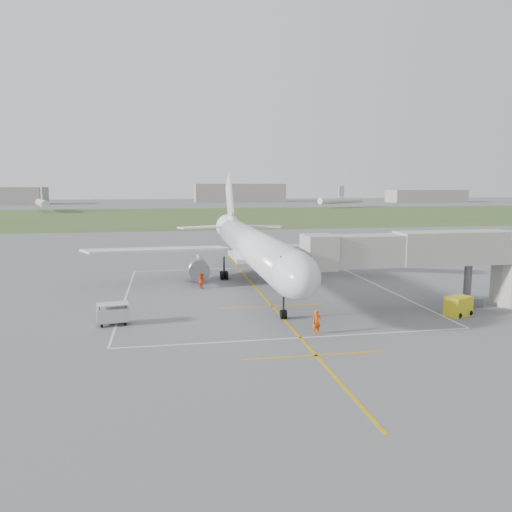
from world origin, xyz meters
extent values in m
plane|color=#59595C|center=(0.00, 0.00, 0.00)|extent=(700.00, 700.00, 0.00)
cube|color=#3B5625|center=(0.00, 130.00, 0.01)|extent=(700.00, 120.00, 0.02)
cube|color=#C6910B|center=(0.00, -5.00, 0.01)|extent=(0.25, 60.00, 0.01)
cube|color=#C6910B|center=(0.00, -24.00, 0.01)|extent=(10.00, 0.25, 0.01)
cube|color=#C6910B|center=(0.00, -10.00, 0.01)|extent=(10.00, 0.25, 0.01)
cube|color=silver|center=(0.00, 12.00, 0.01)|extent=(28.00, 0.20, 0.01)
cube|color=silver|center=(0.00, -20.00, 0.01)|extent=(28.00, 0.20, 0.01)
cube|color=silver|center=(-14.00, -4.00, 0.01)|extent=(0.20, 32.00, 0.01)
cube|color=silver|center=(14.00, -4.00, 0.01)|extent=(0.20, 32.00, 0.01)
cylinder|color=silver|center=(0.00, 0.00, 4.50)|extent=(3.80, 36.00, 3.80)
ellipsoid|color=silver|center=(0.00, -18.00, 4.50)|extent=(3.80, 7.22, 3.80)
cube|color=black|center=(0.00, -18.90, 5.55)|extent=(2.40, 1.60, 0.99)
cone|color=silver|center=(0.00, 20.50, 4.90)|extent=(3.80, 6.00, 3.80)
cube|color=silver|center=(10.50, 6.00, 3.65)|extent=(17.93, 11.24, 1.23)
cube|color=silver|center=(-10.50, 6.00, 3.65)|extent=(17.93, 11.24, 1.23)
cube|color=silver|center=(0.00, 3.00, 2.95)|extent=(4.20, 8.00, 0.50)
cube|color=silver|center=(0.00, 21.20, 9.20)|extent=(0.30, 7.89, 8.65)
cube|color=silver|center=(0.00, 19.00, 6.20)|extent=(0.35, 5.00, 1.20)
cube|color=silver|center=(4.20, 20.20, 5.10)|extent=(7.85, 5.03, 0.20)
cube|color=silver|center=(-4.20, 20.20, 5.10)|extent=(7.85, 5.03, 0.20)
cylinder|color=slate|center=(6.20, 2.50, 1.90)|extent=(2.30, 4.20, 2.30)
cube|color=silver|center=(6.20, 2.20, 2.70)|extent=(0.25, 2.40, 1.20)
cylinder|color=slate|center=(-6.20, 2.50, 1.90)|extent=(2.30, 4.20, 2.30)
cube|color=silver|center=(-6.20, 2.20, 2.70)|extent=(0.25, 2.40, 1.20)
cylinder|color=black|center=(0.00, -14.50, 1.30)|extent=(0.18, 0.18, 2.60)
cylinder|color=black|center=(-0.11, -14.50, 0.40)|extent=(0.28, 0.80, 0.80)
cylinder|color=black|center=(0.11, -14.50, 0.40)|extent=(0.28, 0.80, 0.80)
cylinder|color=black|center=(2.90, 4.50, 1.40)|extent=(0.22, 0.22, 2.80)
cylinder|color=black|center=(2.62, 4.15, 0.48)|extent=(0.32, 0.96, 0.96)
cylinder|color=black|center=(3.18, 4.15, 0.48)|extent=(0.32, 0.96, 0.96)
cylinder|color=black|center=(2.62, 4.85, 0.48)|extent=(0.32, 0.96, 0.96)
cylinder|color=black|center=(3.18, 4.85, 0.48)|extent=(0.32, 0.96, 0.96)
cylinder|color=black|center=(-2.90, 4.50, 1.40)|extent=(0.22, 0.22, 2.80)
cylinder|color=black|center=(-3.18, 4.15, 0.48)|extent=(0.32, 0.96, 0.96)
cylinder|color=black|center=(-2.62, 4.15, 0.48)|extent=(0.32, 0.96, 0.96)
cylinder|color=black|center=(-3.18, 4.85, 0.48)|extent=(0.32, 0.96, 0.96)
cylinder|color=black|center=(-2.62, 4.85, 0.48)|extent=(0.32, 0.96, 0.96)
cube|color=gray|center=(7.74, -13.50, 5.60)|extent=(11.09, 2.90, 2.80)
cube|color=gray|center=(16.46, -13.50, 5.70)|extent=(11.09, 3.10, 3.00)
cube|color=gray|center=(3.40, -13.50, 5.60)|extent=(2.60, 3.40, 3.00)
cylinder|color=#575A5F|center=(18.00, -13.50, 2.10)|extent=(0.70, 0.70, 4.20)
cube|color=#575A5F|center=(18.00, -13.50, 0.45)|extent=(2.60, 1.40, 0.90)
cylinder|color=black|center=(17.00, -13.50, 0.35)|extent=(0.70, 0.30, 0.70)
cylinder|color=black|center=(19.00, -13.50, 0.35)|extent=(0.70, 0.30, 0.70)
cube|color=gold|center=(15.46, -16.16, 0.85)|extent=(2.67, 2.26, 1.70)
cylinder|color=black|center=(14.99, -17.05, 0.25)|extent=(0.41, 0.55, 0.50)
cylinder|color=black|center=(16.44, -16.41, 0.25)|extent=(0.41, 0.55, 0.50)
cube|color=#B9B9B9|center=(-14.26, -13.73, 0.87)|extent=(2.75, 1.90, 1.12)
cube|color=#B9B9B9|center=(-14.26, -13.73, 1.74)|extent=(2.75, 1.90, 0.08)
cylinder|color=black|center=(-15.18, -14.49, 1.07)|extent=(0.08, 0.08, 1.33)
cylinder|color=black|center=(-13.16, -14.19, 1.07)|extent=(0.08, 0.08, 1.33)
cylinder|color=black|center=(-15.37, -13.28, 1.07)|extent=(0.08, 0.08, 1.33)
cylinder|color=black|center=(-13.34, -12.97, 1.07)|extent=(0.08, 0.08, 1.33)
cylinder|color=black|center=(-15.09, -14.43, 0.20)|extent=(0.24, 0.43, 0.41)
cylinder|color=black|center=(-13.27, -14.15, 0.20)|extent=(0.24, 0.43, 0.41)
cylinder|color=black|center=(-15.26, -13.31, 0.20)|extent=(0.24, 0.43, 0.41)
cylinder|color=black|center=(-13.44, -13.04, 0.20)|extent=(0.24, 0.43, 0.41)
imported|color=#F34D07|center=(1.50, -19.24, 0.94)|extent=(0.72, 0.51, 1.87)
imported|color=#F03507|center=(-6.01, -0.41, 0.84)|extent=(1.00, 1.04, 1.69)
cube|color=gray|center=(40.00, 280.00, 6.00)|extent=(60.00, 20.00, 12.00)
cube|color=gray|center=(160.00, 250.00, 4.00)|extent=(50.00, 18.00, 8.00)
cylinder|color=silver|center=(-61.38, 171.62, 3.50)|extent=(12.64, 31.49, 3.20)
cube|color=silver|center=(-61.38, 171.62, 8.00)|extent=(1.48, 3.91, 5.50)
cylinder|color=silver|center=(77.96, 186.09, 3.50)|extent=(29.14, 19.10, 3.20)
cube|color=silver|center=(77.96, 186.09, 8.00)|extent=(3.59, 2.30, 5.50)
camera|label=1|loc=(-9.82, -55.16, 11.47)|focal=35.00mm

